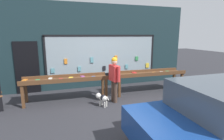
# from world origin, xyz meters

# --- Properties ---
(ground_plane) EXTENTS (40.00, 40.00, 0.00)m
(ground_plane) POSITION_xyz_m (0.00, 0.00, 0.00)
(ground_plane) COLOR #2D2D33
(shopfront_facade) EXTENTS (8.26, 0.29, 3.68)m
(shopfront_facade) POSITION_xyz_m (-0.03, 2.39, 1.81)
(shopfront_facade) COLOR #192D33
(shopfront_facade) RESTS_ON ground_plane
(display_table_left) EXTENTS (3.00, 0.80, 0.91)m
(display_table_left) POSITION_xyz_m (-1.66, 0.88, 0.74)
(display_table_left) COLOR brown
(display_table_left) RESTS_ON ground_plane
(display_table_right) EXTENTS (2.99, 0.78, 0.90)m
(display_table_right) POSITION_xyz_m (1.67, 0.87, 0.73)
(display_table_right) COLOR brown
(display_table_right) RESTS_ON ground_plane
(person_browsing) EXTENTS (0.30, 0.63, 1.60)m
(person_browsing) POSITION_xyz_m (-0.07, 0.26, 0.93)
(person_browsing) COLOR #4C382D
(person_browsing) RESTS_ON ground_plane
(small_dog) EXTENTS (0.39, 0.47, 0.42)m
(small_dog) POSITION_xyz_m (-0.58, 0.02, 0.29)
(small_dog) COLOR white
(small_dog) RESTS_ON ground_plane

